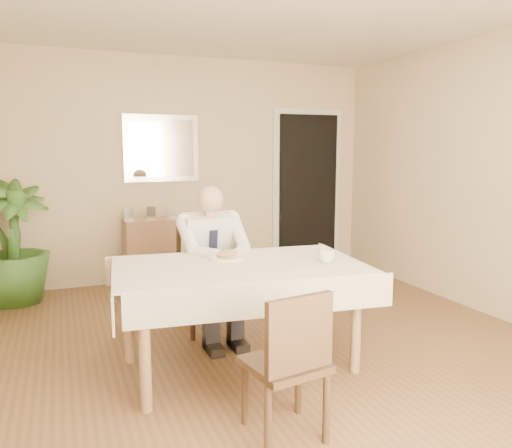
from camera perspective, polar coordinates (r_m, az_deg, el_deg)
name	(u,v)px	position (r m, az deg, el deg)	size (l,w,h in m)	color
room	(274,183)	(3.62, 2.04, 4.72)	(5.00, 5.02, 2.60)	brown
doorway	(307,191)	(6.52, 5.89, 3.75)	(0.96, 0.07, 2.10)	silver
mirror	(162,148)	(5.88, -10.74, 8.49)	(0.86, 0.04, 0.76)	silver
dining_table	(239,276)	(3.49, -1.92, -5.95)	(1.81, 1.19, 0.75)	#8D694A
chair_far	(205,268)	(4.34, -5.84, -5.07)	(0.44, 0.44, 0.93)	#46301E
chair_near	(290,359)	(2.70, 3.95, -15.10)	(0.45, 0.45, 0.82)	#46301E
seated_man	(215,256)	(4.03, -4.76, -3.65)	(0.48, 0.72, 1.24)	white
plate	(226,257)	(3.64, -3.46, -3.84)	(0.26, 0.26, 0.02)	white
food	(226,255)	(3.63, -3.47, -3.50)	(0.14, 0.14, 0.06)	brown
knife	(234,256)	(3.59, -2.56, -3.72)	(0.01, 0.01, 0.13)	silver
fork	(223,257)	(3.57, -3.78, -3.82)	(0.01, 0.01, 0.13)	silver
coffee_mug	(326,256)	(3.53, 8.04, -3.63)	(0.12, 0.12, 0.09)	white
sideboard	(167,251)	(5.85, -10.15, -3.04)	(0.95, 0.32, 0.76)	#8D694A
photo_frame_left	(129,214)	(5.73, -14.35, 1.13)	(0.10, 0.02, 0.14)	silver
photo_frame_center	(151,213)	(5.78, -11.90, 1.27)	(0.10, 0.02, 0.14)	silver
photo_frame_right	(172,212)	(5.82, -9.61, 1.39)	(0.10, 0.02, 0.14)	silver
potted_palm	(13,242)	(5.53, -26.05, -1.91)	(0.70, 0.70, 1.24)	#2F5A1F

